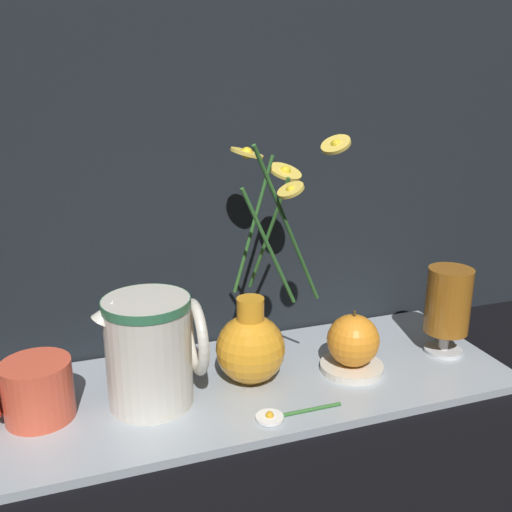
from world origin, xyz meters
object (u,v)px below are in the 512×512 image
ceramic_pitcher (152,347)px  orange_fruit (353,340)px  tea_glass (448,303)px  vase_with_flowers (252,339)px  yellow_mug (36,392)px

ceramic_pitcher → orange_fruit: size_ratio=1.87×
tea_glass → orange_fruit: (-0.17, -0.01, -0.03)m
ceramic_pitcher → orange_fruit: bearing=-2.0°
vase_with_flowers → tea_glass: vase_with_flowers is taller
vase_with_flowers → tea_glass: 0.32m
vase_with_flowers → orange_fruit: vase_with_flowers is taller
vase_with_flowers → tea_glass: (0.31, -0.01, 0.02)m
yellow_mug → orange_fruit: bearing=-2.3°
yellow_mug → ceramic_pitcher: (0.15, -0.01, 0.04)m
ceramic_pitcher → tea_glass: (0.46, -0.00, 0.00)m
yellow_mug → orange_fruit: size_ratio=1.15×
vase_with_flowers → ceramic_pitcher: (-0.14, -0.01, 0.02)m
vase_with_flowers → yellow_mug: bearing=-179.7°
orange_fruit → yellow_mug: bearing=177.7°
vase_with_flowers → yellow_mug: 0.29m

